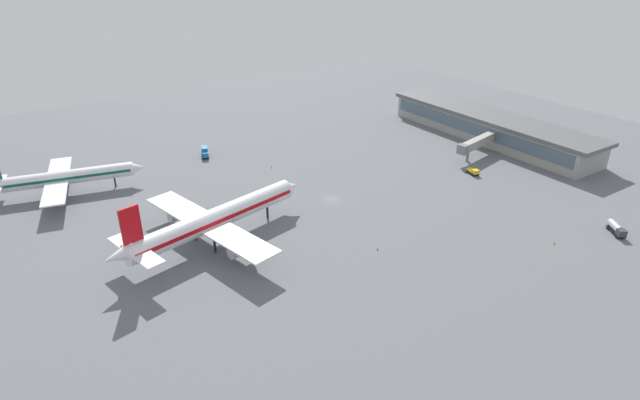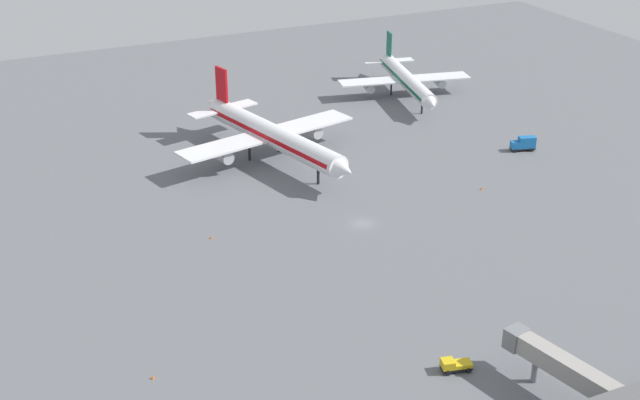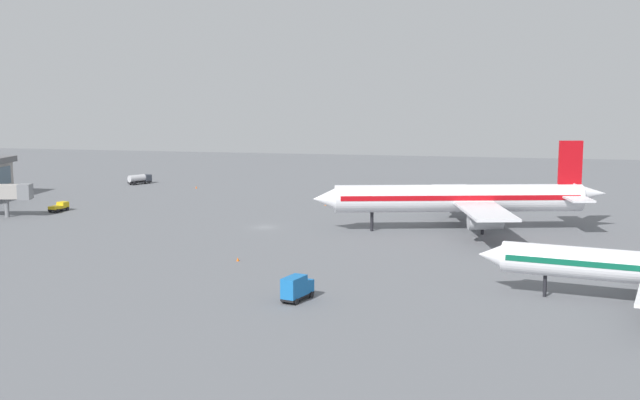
% 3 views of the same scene
% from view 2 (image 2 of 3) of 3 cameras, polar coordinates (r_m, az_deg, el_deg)
% --- Properties ---
extents(ground, '(288.00, 288.00, 0.00)m').
position_cam_2_polar(ground, '(169.40, 2.74, -1.52)').
color(ground, slate).
extents(airplane_at_gate, '(35.98, 44.22, 13.57)m').
position_cam_2_polar(airplane_at_gate, '(238.62, 5.57, 7.75)').
color(airplane_at_gate, white).
rests_on(airplane_at_gate, ground).
extents(airplane_taxiing, '(43.97, 53.99, 16.60)m').
position_cam_2_polar(airplane_taxiing, '(195.92, -3.13, 4.22)').
color(airplane_taxiing, white).
rests_on(airplane_taxiing, ground).
extents(pushback_tractor, '(4.73, 3.08, 1.90)m').
position_cam_2_polar(pushback_tractor, '(129.97, 8.66, -10.46)').
color(pushback_tractor, black).
rests_on(pushback_tractor, ground).
extents(catering_truck, '(5.91, 3.48, 3.30)m').
position_cam_2_polar(catering_truck, '(207.80, 13.00, 3.56)').
color(catering_truck, black).
rests_on(catering_truck, ground).
extents(jet_bridge, '(7.11, 21.31, 6.74)m').
position_cam_2_polar(jet_bridge, '(125.22, 15.60, -10.41)').
color(jet_bridge, '#9E9993').
rests_on(jet_bridge, ground).
extents(safety_cone_near_gate, '(0.44, 0.44, 0.60)m').
position_cam_2_polar(safety_cone_near_gate, '(164.79, -7.02, -2.39)').
color(safety_cone_near_gate, '#EA590C').
rests_on(safety_cone_near_gate, ground).
extents(safety_cone_mid_apron, '(0.44, 0.44, 0.60)m').
position_cam_2_polar(safety_cone_mid_apron, '(186.05, 10.36, 0.73)').
color(safety_cone_mid_apron, '#EA590C').
rests_on(safety_cone_mid_apron, ground).
extents(safety_cone_far_side, '(0.44, 0.44, 0.60)m').
position_cam_2_polar(safety_cone_far_side, '(129.52, -10.74, -11.14)').
color(safety_cone_far_side, '#EA590C').
rests_on(safety_cone_far_side, ground).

